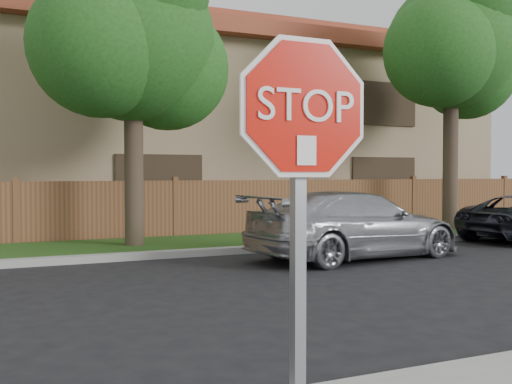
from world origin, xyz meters
name	(u,v)px	position (x,y,z in m)	size (l,w,h in m)	color
far_curb	(24,263)	(0.00, 8.15, 0.07)	(70.00, 0.30, 0.15)	gray
grass_strip	(20,253)	(0.00, 9.80, 0.06)	(70.00, 3.00, 0.12)	#1E4714
fence	(16,214)	(0.00, 11.40, 0.80)	(70.00, 0.12, 1.60)	brown
apartment_building	(7,120)	(0.00, 17.00, 3.53)	(35.20, 9.20, 7.20)	#9E8862
tree_mid	(135,39)	(2.52, 9.57, 4.87)	(4.80, 3.90, 7.35)	#382B21
tree_right	(455,45)	(12.02, 9.57, 5.57)	(4.80, 3.90, 8.20)	#382B21
stop_sign	(302,170)	(0.84, -1.48, 1.83)	(1.01, 0.13, 2.55)	gray
sedan_right	(355,225)	(6.44, 6.41, 0.71)	(1.99, 4.90, 1.42)	#A9AAB0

